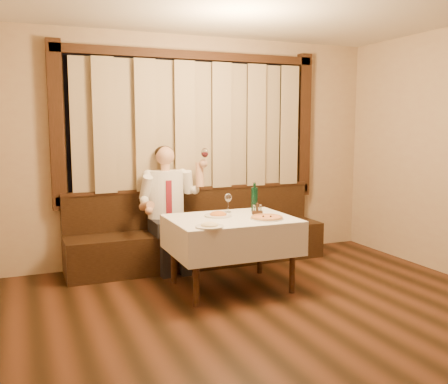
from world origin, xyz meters
name	(u,v)px	position (x,y,z in m)	size (l,w,h in m)	color
room	(264,149)	(0.00, 0.97, 1.50)	(5.01, 6.01, 2.81)	black
banquette	(199,239)	(0.00, 2.72, 0.31)	(3.20, 0.61, 0.94)	black
dining_table	(231,228)	(0.00, 1.70, 0.65)	(1.27, 0.97, 0.76)	black
pizza	(267,218)	(0.30, 1.49, 0.77)	(0.34, 0.34, 0.04)	white
pasta_red	(218,213)	(-0.10, 1.82, 0.80)	(0.29, 0.29, 0.10)	white
pasta_cream	(210,224)	(-0.39, 1.32, 0.79)	(0.27, 0.27, 0.09)	white
green_bottle	(254,199)	(0.39, 1.96, 0.90)	(0.07, 0.07, 0.33)	#0F462B
table_wine_glass	(228,198)	(0.09, 2.01, 0.91)	(0.08, 0.08, 0.21)	white
cruet_caddy	(257,210)	(0.34, 1.78, 0.80)	(0.12, 0.08, 0.12)	black
seated_man	(168,199)	(-0.41, 2.63, 0.85)	(0.82, 0.61, 1.47)	black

